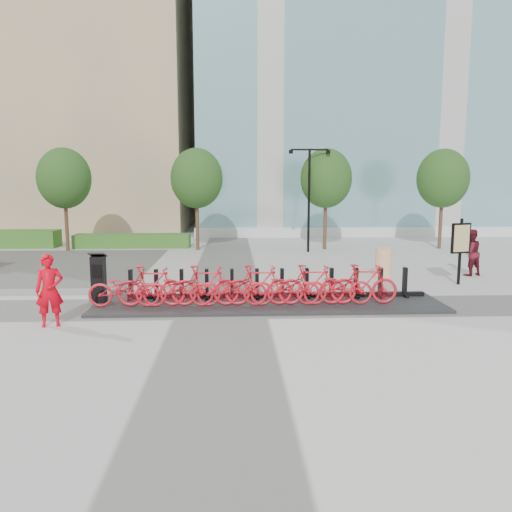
{
  "coord_description": "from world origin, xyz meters",
  "views": [
    {
      "loc": [
        0.34,
        -13.22,
        3.35
      ],
      "look_at": [
        1.0,
        1.5,
        1.2
      ],
      "focal_mm": 35.0,
      "sensor_mm": 36.0,
      "label": 1
    }
  ],
  "objects_px": {
    "pedestrian": "(470,253)",
    "map_sign": "(461,241)",
    "bike_0": "(124,288)",
    "worker_red": "(49,290)",
    "kiosk": "(99,278)",
    "construction_barrel": "(383,263)"
  },
  "relations": [
    {
      "from": "kiosk",
      "to": "map_sign",
      "type": "bearing_deg",
      "value": 13.83
    },
    {
      "from": "worker_red",
      "to": "map_sign",
      "type": "xyz_separation_m",
      "value": [
        11.84,
        4.4,
        0.6
      ]
    },
    {
      "from": "worker_red",
      "to": "construction_barrel",
      "type": "bearing_deg",
      "value": 15.2
    },
    {
      "from": "bike_0",
      "to": "pedestrian",
      "type": "bearing_deg",
      "value": -68.9
    },
    {
      "from": "bike_0",
      "to": "map_sign",
      "type": "xyz_separation_m",
      "value": [
        10.45,
        2.89,
        0.88
      ]
    },
    {
      "from": "bike_0",
      "to": "construction_barrel",
      "type": "distance_m",
      "value": 9.17
    },
    {
      "from": "bike_0",
      "to": "worker_red",
      "type": "distance_m",
      "value": 2.08
    },
    {
      "from": "kiosk",
      "to": "map_sign",
      "type": "height_order",
      "value": "map_sign"
    },
    {
      "from": "bike_0",
      "to": "kiosk",
      "type": "xyz_separation_m",
      "value": [
        -0.8,
        0.55,
        0.18
      ]
    },
    {
      "from": "pedestrian",
      "to": "kiosk",
      "type": "bearing_deg",
      "value": 1.33
    },
    {
      "from": "pedestrian",
      "to": "construction_barrel",
      "type": "bearing_deg",
      "value": -9.09
    },
    {
      "from": "worker_red",
      "to": "pedestrian",
      "type": "relative_size",
      "value": 1.01
    },
    {
      "from": "bike_0",
      "to": "map_sign",
      "type": "height_order",
      "value": "map_sign"
    },
    {
      "from": "bike_0",
      "to": "kiosk",
      "type": "distance_m",
      "value": 0.99
    },
    {
      "from": "kiosk",
      "to": "construction_barrel",
      "type": "distance_m",
      "value": 9.69
    },
    {
      "from": "pedestrian",
      "to": "worker_red",
      "type": "bearing_deg",
      "value": 8.51
    },
    {
      "from": "pedestrian",
      "to": "construction_barrel",
      "type": "relative_size",
      "value": 1.54
    },
    {
      "from": "bike_0",
      "to": "map_sign",
      "type": "bearing_deg",
      "value": -74.55
    },
    {
      "from": "pedestrian",
      "to": "map_sign",
      "type": "bearing_deg",
      "value": 38.32
    },
    {
      "from": "pedestrian",
      "to": "construction_barrel",
      "type": "distance_m",
      "value": 3.37
    },
    {
      "from": "worker_red",
      "to": "pedestrian",
      "type": "height_order",
      "value": "worker_red"
    },
    {
      "from": "kiosk",
      "to": "map_sign",
      "type": "distance_m",
      "value": 11.51
    }
  ]
}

